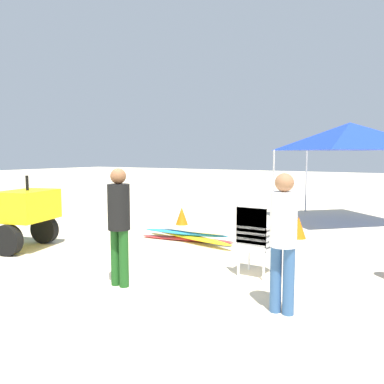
{
  "coord_description": "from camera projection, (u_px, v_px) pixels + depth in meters",
  "views": [
    {
      "loc": [
        4.32,
        -3.91,
        1.92
      ],
      "look_at": [
        0.5,
        2.27,
        1.21
      ],
      "focal_mm": 36.15,
      "sensor_mm": 36.0,
      "label": 1
    }
  ],
  "objects": [
    {
      "name": "stacked_plastic_chairs",
      "position": [
        254.0,
        233.0,
        6.03
      ],
      "size": [
        0.48,
        0.48,
        1.2
      ],
      "color": "white",
      "rests_on": "ground"
    },
    {
      "name": "lifeguard_near_right",
      "position": [
        119.0,
        219.0,
        5.57
      ],
      "size": [
        0.32,
        0.32,
        1.72
      ],
      "color": "#194C19",
      "rests_on": "ground"
    },
    {
      "name": "lifeguard_near_left",
      "position": [
        283.0,
        234.0,
        4.6
      ],
      "size": [
        0.32,
        0.32,
        1.7
      ],
      "color": "#33598C",
      "rests_on": "ground"
    },
    {
      "name": "surfboard_pile",
      "position": [
        187.0,
        235.0,
        8.52
      ],
      "size": [
        2.56,
        0.89,
        0.32
      ],
      "color": "red",
      "rests_on": "ground"
    },
    {
      "name": "traffic_cone_far",
      "position": [
        298.0,
        228.0,
        8.85
      ],
      "size": [
        0.35,
        0.35,
        0.5
      ],
      "primitive_type": "cone",
      "color": "orange",
      "rests_on": "ground"
    },
    {
      "name": "ground",
      "position": [
        84.0,
        284.0,
        5.75
      ],
      "size": [
        80.0,
        80.0,
        0.0
      ],
      "primitive_type": "plane",
      "color": "beige"
    },
    {
      "name": "popup_canopy",
      "position": [
        350.0,
        136.0,
        10.65
      ],
      "size": [
        3.23,
        3.23,
        2.8
      ],
      "color": "#B2B2B7",
      "rests_on": "ground"
    },
    {
      "name": "traffic_cone_near",
      "position": [
        182.0,
        216.0,
        10.59
      ],
      "size": [
        0.34,
        0.34,
        0.48
      ],
      "primitive_type": "cone",
      "color": "orange",
      "rests_on": "ground"
    }
  ]
}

